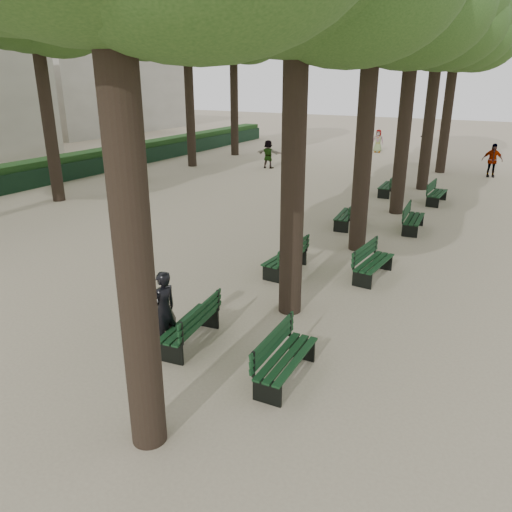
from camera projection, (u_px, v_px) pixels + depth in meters
The scene contains 22 objects.
ground at pixel (157, 353), 9.90m from camera, with size 120.00×120.00×0.00m, color tan.
tree_central_4 at pixel (442, 14), 21.43m from camera, with size 6.00×6.00×9.95m.
tree_central_5 at pixel (459, 24), 25.55m from camera, with size 6.00×6.00×9.95m.
tree_far_3 at pixel (122, 7), 23.23m from camera, with size 6.00×6.00×10.45m.
tree_far_4 at pixel (186, 17), 27.35m from camera, with size 6.00×6.00×10.45m.
tree_far_5 at pixel (233, 25), 31.47m from camera, with size 6.00×6.00×10.45m.
bench_left_0 at pixel (190, 332), 10.16m from camera, with size 0.79×1.86×0.92m.
bench_left_1 at pixel (285, 263), 13.86m from camera, with size 0.66×1.83×0.92m.
bench_left_2 at pixel (346, 219), 18.06m from camera, with size 0.77×1.85×0.92m.
bench_left_3 at pixel (387, 189), 22.78m from camera, with size 0.65×1.82×0.92m.
bench_right_0 at pixel (286, 366), 8.95m from camera, with size 0.63×1.82×0.92m.
bench_right_1 at pixel (373, 268), 13.47m from camera, with size 0.71×1.84×0.92m.
bench_right_2 at pixel (413, 224), 17.53m from camera, with size 0.70×1.84×0.92m.
bench_right_3 at pixel (437, 197), 21.28m from camera, with size 0.63×1.82×0.92m.
man_with_map at pixel (164, 310), 9.87m from camera, with size 0.66×0.71×1.64m.
pedestrian_e at pixel (268, 154), 29.16m from camera, with size 1.51×0.33×1.63m, color #262628.
pedestrian_d at pixel (378, 141), 35.10m from camera, with size 0.77×0.32×1.58m, color #262628.
pedestrian_c at pixel (492, 160), 26.63m from camera, with size 1.04×0.36×1.78m, color #262628.
pedestrian_b at pixel (425, 148), 30.49m from camera, with size 1.23×0.38×1.91m, color #262628.
fence at pixel (64, 173), 25.57m from camera, with size 0.08×42.00×0.90m, color black.
hedge at pixel (55, 169), 25.84m from camera, with size 1.20×42.00×1.20m, color #163A14.
building_far at pixel (86, 93), 48.30m from camera, with size 12.00×16.00×7.00m, color #B7B2A3.
Camera 1 is at (5.87, -6.63, 5.21)m, focal length 35.00 mm.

